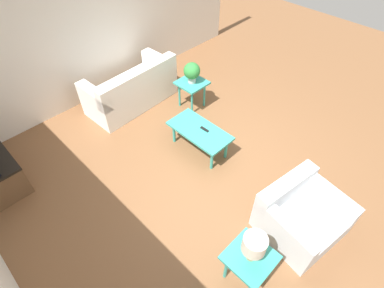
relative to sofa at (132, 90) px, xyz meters
name	(u,v)px	position (x,y,z in m)	size (l,w,h in m)	color
ground_plane	(210,167)	(-2.22, 0.16, -0.33)	(14.00, 14.00, 0.00)	brown
wall_right	(89,28)	(0.84, 0.16, 1.02)	(0.12, 7.20, 2.70)	silver
sofa	(132,90)	(0.00, 0.00, 0.00)	(0.90, 1.79, 0.86)	white
armchair	(300,215)	(-3.77, 0.11, -0.05)	(1.05, 1.11, 0.70)	silver
coffee_table	(200,132)	(-1.80, -0.01, 0.06)	(1.06, 0.53, 0.45)	teal
side_table_plant	(192,86)	(-0.87, -0.77, 0.13)	(0.51, 0.51, 0.56)	teal
side_table_lamp	(249,260)	(-3.69, 1.15, 0.13)	(0.51, 0.51, 0.56)	teal
potted_plant	(192,71)	(-0.87, -0.77, 0.45)	(0.31, 0.31, 0.40)	#B2ADA3
table_lamp	(254,245)	(-3.69, 1.15, 0.50)	(0.26, 0.26, 0.41)	#997F4C
remote_control	(205,129)	(-1.86, -0.07, 0.13)	(0.16, 0.05, 0.02)	black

